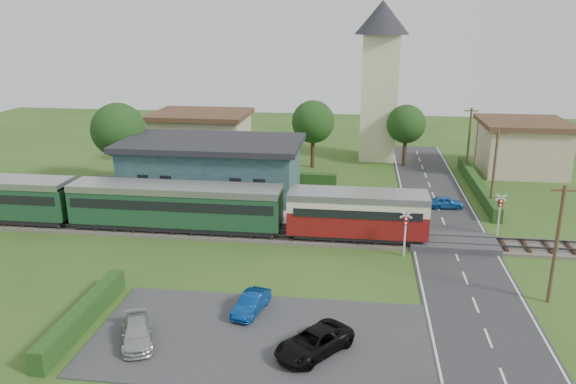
# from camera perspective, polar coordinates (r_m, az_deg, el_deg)

# --- Properties ---
(ground) EXTENTS (120.00, 120.00, 0.00)m
(ground) POSITION_cam_1_polar(r_m,az_deg,el_deg) (39.94, 2.39, -5.79)
(ground) COLOR #2D4C19
(railway_track) EXTENTS (76.00, 3.20, 0.49)m
(railway_track) POSITION_cam_1_polar(r_m,az_deg,el_deg) (41.74, 2.64, -4.59)
(railway_track) COLOR #4C443D
(railway_track) RESTS_ON ground
(road) EXTENTS (6.00, 70.00, 0.05)m
(road) POSITION_cam_1_polar(r_m,az_deg,el_deg) (40.38, 16.75, -6.24)
(road) COLOR #28282B
(road) RESTS_ON ground
(car_park) EXTENTS (17.00, 9.00, 0.08)m
(car_park) POSITION_cam_1_polar(r_m,az_deg,el_deg) (29.49, -2.83, -14.59)
(car_park) COLOR #333335
(car_park) RESTS_ON ground
(crossing_deck) EXTENTS (6.20, 3.40, 0.45)m
(crossing_deck) POSITION_cam_1_polar(r_m,az_deg,el_deg) (42.13, 16.37, -4.93)
(crossing_deck) COLOR #333335
(crossing_deck) RESTS_ON ground
(platform) EXTENTS (30.00, 3.00, 0.45)m
(platform) POSITION_cam_1_polar(r_m,az_deg,el_deg) (46.48, -9.39, -2.36)
(platform) COLOR gray
(platform) RESTS_ON ground
(equipment_hut) EXTENTS (2.30, 2.30, 2.55)m
(equipment_hut) POSITION_cam_1_polar(r_m,az_deg,el_deg) (48.90, -18.49, -0.18)
(equipment_hut) COLOR beige
(equipment_hut) RESTS_ON platform
(station_building) EXTENTS (16.00, 9.00, 5.30)m
(station_building) POSITION_cam_1_polar(r_m,az_deg,el_deg) (51.08, -7.67, 2.39)
(station_building) COLOR #254143
(station_building) RESTS_ON ground
(train) EXTENTS (43.20, 2.90, 3.40)m
(train) POSITION_cam_1_polar(r_m,az_deg,el_deg) (44.23, -15.23, -1.09)
(train) COLOR #232328
(train) RESTS_ON ground
(church_tower) EXTENTS (6.00, 6.00, 17.60)m
(church_tower) POSITION_cam_1_polar(r_m,az_deg,el_deg) (64.90, 9.33, 12.19)
(church_tower) COLOR beige
(church_tower) RESTS_ON ground
(house_west) EXTENTS (10.80, 8.80, 5.50)m
(house_west) POSITION_cam_1_polar(r_m,az_deg,el_deg) (65.54, -8.76, 5.69)
(house_west) COLOR tan
(house_west) RESTS_ON ground
(house_east) EXTENTS (8.80, 8.80, 5.50)m
(house_east) POSITION_cam_1_polar(r_m,az_deg,el_deg) (64.22, 22.63, 4.34)
(house_east) COLOR tan
(house_east) RESTS_ON ground
(hedge_carpark) EXTENTS (0.80, 9.00, 1.20)m
(hedge_carpark) POSITION_cam_1_polar(r_m,az_deg,el_deg) (32.12, -20.14, -11.72)
(hedge_carpark) COLOR #193814
(hedge_carpark) RESTS_ON ground
(hedge_roadside) EXTENTS (0.80, 18.00, 1.20)m
(hedge_roadside) POSITION_cam_1_polar(r_m,az_deg,el_deg) (55.83, 18.63, 0.67)
(hedge_roadside) COLOR #193814
(hedge_roadside) RESTS_ON ground
(hedge_station) EXTENTS (22.00, 0.80, 1.30)m
(hedge_station) POSITION_cam_1_polar(r_m,az_deg,el_deg) (55.82, -6.40, 1.53)
(hedge_station) COLOR #193814
(hedge_station) RESTS_ON ground
(tree_a) EXTENTS (5.20, 5.20, 8.00)m
(tree_a) POSITION_cam_1_polar(r_m,az_deg,el_deg) (56.63, -16.86, 6.04)
(tree_a) COLOR #332316
(tree_a) RESTS_ON ground
(tree_b) EXTENTS (4.60, 4.60, 7.34)m
(tree_b) POSITION_cam_1_polar(r_m,az_deg,el_deg) (60.80, 2.56, 7.12)
(tree_b) COLOR #332316
(tree_b) RESTS_ON ground
(tree_c) EXTENTS (4.20, 4.20, 6.78)m
(tree_c) POSITION_cam_1_polar(r_m,az_deg,el_deg) (62.80, 11.91, 6.75)
(tree_c) COLOR #332316
(tree_c) RESTS_ON ground
(utility_pole_b) EXTENTS (1.40, 0.22, 7.00)m
(utility_pole_b) POSITION_cam_1_polar(r_m,az_deg,el_deg) (34.68, 25.62, -4.73)
(utility_pole_b) COLOR #473321
(utility_pole_b) RESTS_ON ground
(utility_pole_c) EXTENTS (1.40, 0.22, 7.00)m
(utility_pole_c) POSITION_cam_1_polar(r_m,az_deg,el_deg) (49.39, 20.20, 2.09)
(utility_pole_c) COLOR #473321
(utility_pole_c) RESTS_ON ground
(utility_pole_d) EXTENTS (1.40, 0.22, 7.00)m
(utility_pole_d) POSITION_cam_1_polar(r_m,az_deg,el_deg) (60.86, 17.89, 4.99)
(utility_pole_d) COLOR #473321
(utility_pole_d) RESTS_ON ground
(crossing_signal_near) EXTENTS (0.84, 0.28, 3.28)m
(crossing_signal_near) POSITION_cam_1_polar(r_m,az_deg,el_deg) (38.77, 11.85, -3.47)
(crossing_signal_near) COLOR silver
(crossing_signal_near) RESTS_ON ground
(crossing_signal_far) EXTENTS (0.84, 0.28, 3.28)m
(crossing_signal_far) POSITION_cam_1_polar(r_m,az_deg,el_deg) (44.41, 20.73, -1.59)
(crossing_signal_far) COLOR silver
(crossing_signal_far) RESTS_ON ground
(streetlamp_west) EXTENTS (0.30, 0.30, 5.15)m
(streetlamp_west) POSITION_cam_1_polar(r_m,az_deg,el_deg) (63.25, -16.15, 5.03)
(streetlamp_west) COLOR #3F3F47
(streetlamp_west) RESTS_ON ground
(streetlamp_east) EXTENTS (0.30, 0.30, 5.15)m
(streetlamp_east) POSITION_cam_1_polar(r_m,az_deg,el_deg) (66.12, 18.66, 5.31)
(streetlamp_east) COLOR #3F3F47
(streetlamp_east) RESTS_ON ground
(car_on_road) EXTENTS (3.10, 1.43, 1.03)m
(car_on_road) POSITION_cam_1_polar(r_m,az_deg,el_deg) (49.90, 15.71, -1.01)
(car_on_road) COLOR #1A549F
(car_on_road) RESTS_ON road
(car_park_blue) EXTENTS (1.82, 3.37, 1.05)m
(car_park_blue) POSITION_cam_1_polar(r_m,az_deg,el_deg) (31.49, -3.76, -11.21)
(car_park_blue) COLOR navy
(car_park_blue) RESTS_ON car_park
(car_park_silver) EXTENTS (2.70, 3.86, 1.04)m
(car_park_silver) POSITION_cam_1_polar(r_m,az_deg,el_deg) (29.75, -15.08, -13.66)
(car_park_silver) COLOR #A5A6A9
(car_park_silver) RESTS_ON car_park
(car_park_dark) EXTENTS (4.15, 4.51, 1.17)m
(car_park_dark) POSITION_cam_1_polar(r_m,az_deg,el_deg) (27.97, 2.64, -14.99)
(car_park_dark) COLOR black
(car_park_dark) RESTS_ON car_park
(pedestrian_near) EXTENTS (0.63, 0.51, 1.51)m
(pedestrian_near) POSITION_cam_1_polar(r_m,az_deg,el_deg) (44.68, -0.96, -1.60)
(pedestrian_near) COLOR gray
(pedestrian_near) RESTS_ON platform
(pedestrian_far) EXTENTS (0.80, 0.91, 1.57)m
(pedestrian_far) POSITION_cam_1_polar(r_m,az_deg,el_deg) (48.29, -15.35, -0.75)
(pedestrian_far) COLOR gray
(pedestrian_far) RESTS_ON platform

